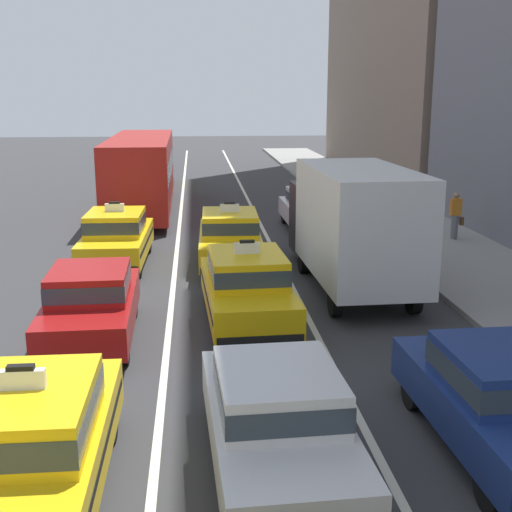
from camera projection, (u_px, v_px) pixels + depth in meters
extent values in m
cube|color=silver|center=(176.00, 259.00, 21.06)|extent=(0.14, 80.00, 0.01)
cube|color=silver|center=(277.00, 257.00, 21.34)|extent=(0.14, 80.00, 0.01)
cylinder|color=black|center=(6.00, 426.00, 9.88)|extent=(0.24, 0.64, 0.64)
cylinder|color=black|center=(108.00, 421.00, 10.02)|extent=(0.24, 0.64, 0.64)
cube|color=yellow|center=(32.00, 456.00, 8.39)|extent=(1.82, 4.51, 0.70)
cube|color=black|center=(32.00, 453.00, 8.38)|extent=(1.84, 4.15, 0.10)
cube|color=yellow|center=(25.00, 413.00, 8.09)|extent=(1.61, 2.11, 0.64)
cube|color=#2D3842|center=(25.00, 413.00, 8.09)|extent=(1.63, 2.13, 0.35)
cube|color=white|center=(22.00, 379.00, 7.98)|extent=(0.56, 0.12, 0.24)
cube|color=black|center=(20.00, 368.00, 7.94)|extent=(0.32, 0.11, 0.06)
cube|color=black|center=(65.00, 397.00, 10.59)|extent=(1.71, 0.15, 0.20)
cylinder|color=black|center=(68.00, 306.00, 15.43)|extent=(0.26, 0.65, 0.64)
cylinder|color=black|center=(132.00, 303.00, 15.59)|extent=(0.26, 0.65, 0.64)
cylinder|color=black|center=(45.00, 352.00, 12.69)|extent=(0.26, 0.65, 0.64)
cylinder|color=black|center=(122.00, 349.00, 12.85)|extent=(0.26, 0.65, 0.64)
cube|color=maroon|center=(92.00, 310.00, 14.06)|extent=(1.87, 4.34, 0.66)
cube|color=maroon|center=(89.00, 283.00, 13.82)|extent=(1.61, 1.94, 0.60)
cube|color=#2D3842|center=(89.00, 283.00, 13.82)|extent=(1.63, 1.96, 0.33)
cylinder|color=black|center=(101.00, 244.00, 21.72)|extent=(0.26, 0.65, 0.64)
cylinder|color=black|center=(147.00, 243.00, 21.81)|extent=(0.26, 0.65, 0.64)
cylinder|color=black|center=(84.00, 268.00, 18.76)|extent=(0.26, 0.65, 0.64)
cylinder|color=black|center=(137.00, 267.00, 18.85)|extent=(0.26, 0.65, 0.64)
cube|color=yellow|center=(117.00, 243.00, 20.20)|extent=(1.92, 4.55, 0.70)
cube|color=black|center=(117.00, 242.00, 20.19)|extent=(1.93, 4.19, 0.10)
cube|color=yellow|center=(115.00, 222.00, 19.90)|extent=(1.66, 2.14, 0.64)
cube|color=#2D3842|center=(115.00, 222.00, 19.90)|extent=(1.68, 2.16, 0.35)
cube|color=white|center=(115.00, 208.00, 19.79)|extent=(0.56, 0.13, 0.24)
cube|color=black|center=(114.00, 203.00, 19.76)|extent=(0.32, 0.12, 0.06)
cube|color=black|center=(127.00, 236.00, 22.40)|extent=(1.71, 0.19, 0.20)
cube|color=black|center=(106.00, 270.00, 18.12)|extent=(1.71, 0.19, 0.20)
cylinder|color=black|center=(126.00, 193.00, 32.60)|extent=(0.25, 0.64, 0.64)
cylinder|color=black|center=(168.00, 192.00, 32.80)|extent=(0.25, 0.64, 0.64)
cylinder|color=black|center=(112.00, 218.00, 26.11)|extent=(0.25, 0.64, 0.64)
cylinder|color=black|center=(164.00, 217.00, 26.31)|extent=(0.25, 0.64, 0.64)
cube|color=#B21E19|center=(142.00, 171.00, 29.11)|extent=(2.63, 11.23, 2.90)
cube|color=#2D3842|center=(142.00, 165.00, 29.05)|extent=(2.65, 10.78, 0.84)
cube|color=black|center=(148.00, 135.00, 34.19)|extent=(2.13, 0.10, 0.36)
cylinder|color=black|center=(143.00, 176.00, 39.21)|extent=(0.27, 0.65, 0.64)
cylinder|color=black|center=(168.00, 176.00, 39.39)|extent=(0.27, 0.65, 0.64)
cylinder|color=black|center=(141.00, 183.00, 36.26)|extent=(0.27, 0.65, 0.64)
cylinder|color=black|center=(169.00, 182.00, 36.45)|extent=(0.27, 0.65, 0.64)
cube|color=yellow|center=(155.00, 173.00, 37.74)|extent=(1.98, 4.57, 0.70)
cube|color=black|center=(155.00, 172.00, 37.73)|extent=(1.98, 4.21, 0.10)
cube|color=yellow|center=(155.00, 161.00, 37.44)|extent=(1.68, 2.16, 0.64)
cube|color=#2D3842|center=(155.00, 161.00, 37.44)|extent=(1.70, 2.18, 0.35)
cube|color=white|center=(154.00, 153.00, 37.34)|extent=(0.56, 0.14, 0.24)
cube|color=black|center=(154.00, 150.00, 37.30)|extent=(0.32, 0.12, 0.06)
cube|color=black|center=(156.00, 173.00, 39.93)|extent=(1.71, 0.21, 0.20)
cube|color=black|center=(155.00, 182.00, 35.68)|extent=(1.71, 0.21, 0.20)
cylinder|color=black|center=(216.00, 408.00, 10.43)|extent=(0.27, 0.65, 0.64)
cylinder|color=black|center=(306.00, 402.00, 10.62)|extent=(0.27, 0.65, 0.64)
cylinder|color=black|center=(356.00, 510.00, 7.89)|extent=(0.27, 0.65, 0.64)
cube|color=silver|center=(276.00, 430.00, 9.08)|extent=(1.94, 4.37, 0.66)
cube|color=silver|center=(278.00, 390.00, 8.84)|extent=(1.64, 1.97, 0.60)
cube|color=#2D3842|center=(278.00, 390.00, 8.84)|extent=(1.66, 1.99, 0.33)
cylinder|color=black|center=(209.00, 291.00, 16.54)|extent=(0.27, 0.65, 0.64)
cylinder|color=black|center=(268.00, 289.00, 16.73)|extent=(0.27, 0.65, 0.64)
cylinder|color=black|center=(220.00, 335.00, 13.60)|extent=(0.27, 0.65, 0.64)
cylinder|color=black|center=(291.00, 331.00, 13.79)|extent=(0.27, 0.65, 0.64)
cube|color=yellow|center=(246.00, 295.00, 15.08)|extent=(2.00, 4.58, 0.70)
cube|color=black|center=(246.00, 292.00, 15.07)|extent=(2.00, 4.22, 0.10)
cube|color=yellow|center=(247.00, 268.00, 14.78)|extent=(1.69, 2.17, 0.64)
cube|color=#2D3842|center=(247.00, 268.00, 14.78)|extent=(1.71, 2.19, 0.35)
cube|color=white|center=(247.00, 248.00, 14.67)|extent=(0.56, 0.15, 0.24)
cube|color=black|center=(247.00, 241.00, 14.64)|extent=(0.32, 0.12, 0.06)
cube|color=black|center=(236.00, 279.00, 17.27)|extent=(1.71, 0.22, 0.20)
cube|color=black|center=(260.00, 340.00, 13.01)|extent=(1.71, 0.22, 0.20)
cylinder|color=black|center=(206.00, 244.00, 21.66)|extent=(0.26, 0.65, 0.64)
cylinder|color=black|center=(251.00, 243.00, 21.75)|extent=(0.26, 0.65, 0.64)
cylinder|color=black|center=(205.00, 268.00, 18.69)|extent=(0.26, 0.65, 0.64)
cylinder|color=black|center=(258.00, 267.00, 18.79)|extent=(0.26, 0.65, 0.64)
cube|color=yellow|center=(230.00, 244.00, 20.14)|extent=(1.92, 4.55, 0.70)
cube|color=black|center=(230.00, 242.00, 20.13)|extent=(1.93, 4.19, 0.10)
cube|color=yellow|center=(230.00, 223.00, 19.84)|extent=(1.66, 2.14, 0.64)
cube|color=#2D3842|center=(230.00, 223.00, 19.84)|extent=(1.68, 2.16, 0.35)
cube|color=white|center=(230.00, 208.00, 19.73)|extent=(0.56, 0.13, 0.24)
cube|color=black|center=(230.00, 203.00, 19.69)|extent=(0.32, 0.12, 0.06)
cube|color=black|center=(228.00, 236.00, 22.34)|extent=(1.71, 0.19, 0.20)
cube|color=black|center=(232.00, 271.00, 18.06)|extent=(1.71, 0.19, 0.20)
cylinder|color=black|center=(414.00, 390.00, 11.08)|extent=(0.26, 0.65, 0.64)
cylinder|color=black|center=(497.00, 385.00, 11.24)|extent=(0.26, 0.65, 0.64)
cylinder|color=black|center=(492.00, 487.00, 8.34)|extent=(0.26, 0.65, 0.64)
cube|color=navy|center=(497.00, 408.00, 9.71)|extent=(1.87, 4.34, 0.66)
cube|color=navy|center=(504.00, 371.00, 9.47)|extent=(1.61, 1.94, 0.60)
cube|color=#2D3842|center=(504.00, 371.00, 9.47)|extent=(1.63, 1.96, 0.33)
cylinder|color=black|center=(304.00, 262.00, 19.37)|extent=(0.26, 0.65, 0.64)
cylinder|color=black|center=(368.00, 260.00, 19.59)|extent=(0.26, 0.65, 0.64)
cylinder|color=black|center=(335.00, 303.00, 15.61)|extent=(0.26, 0.65, 0.64)
cylinder|color=black|center=(414.00, 300.00, 15.83)|extent=(0.26, 0.65, 0.64)
cube|color=black|center=(329.00, 219.00, 20.18)|extent=(2.16, 2.26, 2.10)
cube|color=#2D3842|center=(322.00, 204.00, 21.14)|extent=(1.93, 0.11, 0.76)
cube|color=silver|center=(359.00, 222.00, 16.90)|extent=(2.44, 5.26, 2.70)
cylinder|color=black|center=(285.00, 215.00, 26.69)|extent=(0.25, 0.64, 0.64)
cylinder|color=black|center=(320.00, 215.00, 26.84)|extent=(0.25, 0.64, 0.64)
cylinder|color=black|center=(296.00, 230.00, 23.95)|extent=(0.25, 0.64, 0.64)
cylinder|color=black|center=(336.00, 229.00, 24.10)|extent=(0.25, 0.64, 0.64)
cube|color=silver|center=(309.00, 213.00, 25.32)|extent=(1.81, 4.32, 0.66)
cube|color=silver|center=(310.00, 197.00, 25.07)|extent=(1.58, 1.92, 0.60)
cube|color=#2D3842|center=(310.00, 197.00, 25.07)|extent=(1.60, 1.94, 0.33)
cylinder|color=slate|center=(454.00, 227.00, 23.14)|extent=(0.24, 0.24, 0.83)
cube|color=orange|center=(456.00, 207.00, 22.98)|extent=(0.36, 0.22, 0.57)
sphere|color=#9E7051|center=(457.00, 195.00, 22.88)|extent=(0.20, 0.20, 0.20)
cube|color=brown|center=(462.00, 221.00, 23.12)|extent=(0.10, 0.20, 0.28)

